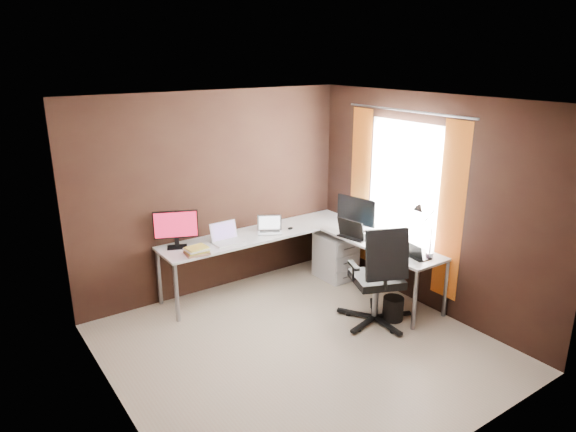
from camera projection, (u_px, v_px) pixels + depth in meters
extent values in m
cube|color=tan|center=(300.00, 347.00, 5.31)|extent=(3.60, 3.60, 0.00)
cube|color=white|center=(302.00, 101.00, 4.55)|extent=(3.60, 3.60, 0.00)
cube|color=black|center=(215.00, 194.00, 6.34)|extent=(3.60, 0.00, 2.50)
cube|color=black|center=(456.00, 306.00, 3.52)|extent=(3.60, 0.00, 2.50)
cube|color=black|center=(113.00, 279.00, 3.95)|extent=(0.00, 3.60, 2.50)
cube|color=black|center=(427.00, 204.00, 5.91)|extent=(0.00, 3.60, 2.50)
cube|color=white|center=(405.00, 181.00, 6.12)|extent=(0.00, 1.00, 1.30)
cube|color=orange|center=(451.00, 212.00, 5.59)|extent=(0.01, 0.35, 2.00)
cube|color=orange|center=(360.00, 186.00, 6.72)|extent=(0.01, 0.35, 2.00)
cylinder|color=slate|center=(407.00, 111.00, 5.84)|extent=(0.02, 1.90, 0.02)
cube|color=silver|center=(261.00, 234.00, 6.52)|extent=(2.65, 0.60, 0.03)
cube|color=silver|center=(382.00, 243.00, 6.20)|extent=(0.60, 1.65, 0.03)
cylinder|color=slate|center=(177.00, 293.00, 5.73)|extent=(0.05, 0.05, 0.70)
cylinder|color=slate|center=(159.00, 277.00, 6.14)|extent=(0.05, 0.05, 0.70)
cylinder|color=slate|center=(415.00, 300.00, 5.56)|extent=(0.05, 0.05, 0.70)
cylinder|color=slate|center=(446.00, 288.00, 5.84)|extent=(0.05, 0.05, 0.70)
cylinder|color=slate|center=(326.00, 235.00, 7.54)|extent=(0.05, 0.05, 0.70)
cube|color=silver|center=(336.00, 256.00, 6.90)|extent=(0.42, 0.50, 0.60)
cube|color=black|center=(177.00, 247.00, 6.01)|extent=(0.26, 0.22, 0.01)
cube|color=black|center=(177.00, 242.00, 6.01)|extent=(0.06, 0.05, 0.10)
cube|color=black|center=(176.00, 224.00, 5.95)|extent=(0.48, 0.22, 0.33)
cube|color=#BD1335|center=(176.00, 225.00, 5.93)|extent=(0.45, 0.19, 0.30)
cube|color=black|center=(356.00, 231.00, 6.56)|extent=(0.18, 0.24, 0.01)
cube|color=black|center=(355.00, 227.00, 6.53)|extent=(0.04, 0.05, 0.10)
cube|color=black|center=(356.00, 211.00, 6.46)|extent=(0.16, 0.55, 0.35)
cube|color=#2857B4|center=(357.00, 210.00, 6.47)|extent=(0.13, 0.51, 0.32)
cube|color=silver|center=(228.00, 242.00, 6.18)|extent=(0.36, 0.25, 0.02)
cube|color=silver|center=(223.00, 231.00, 6.21)|extent=(0.35, 0.07, 0.22)
cube|color=#795CA1|center=(224.00, 231.00, 6.21)|extent=(0.31, 0.06, 0.19)
cube|color=silver|center=(270.00, 232.00, 6.50)|extent=(0.37, 0.34, 0.02)
cube|color=silver|center=(269.00, 223.00, 6.55)|extent=(0.29, 0.21, 0.19)
cube|color=white|center=(269.00, 223.00, 6.55)|extent=(0.26, 0.18, 0.16)
cube|color=black|center=(355.00, 236.00, 6.36)|extent=(0.34, 0.43, 0.02)
cube|color=black|center=(351.00, 229.00, 6.25)|extent=(0.14, 0.39, 0.24)
cube|color=#152634|center=(351.00, 229.00, 6.26)|extent=(0.12, 0.34, 0.20)
cube|color=black|center=(418.00, 257.00, 5.73)|extent=(0.21, 0.27, 0.02)
cube|color=black|center=(414.00, 251.00, 5.67)|extent=(0.08, 0.26, 0.16)
cube|color=#CC578B|center=(414.00, 250.00, 5.67)|extent=(0.06, 0.23, 0.14)
cube|color=#9B6F53|center=(197.00, 253.00, 5.82)|extent=(0.29, 0.24, 0.03)
cube|color=gold|center=(197.00, 251.00, 5.81)|extent=(0.25, 0.20, 0.02)
cube|color=white|center=(197.00, 249.00, 5.81)|extent=(0.26, 0.20, 0.02)
cube|color=gold|center=(197.00, 248.00, 5.80)|extent=(0.25, 0.20, 0.02)
ellipsoid|color=black|center=(191.00, 254.00, 5.78)|extent=(0.09, 0.06, 0.03)
ellipsoid|color=black|center=(290.00, 228.00, 6.63)|extent=(0.08, 0.05, 0.03)
cylinder|color=slate|center=(429.00, 255.00, 5.71)|extent=(0.08, 0.08, 0.06)
cylinder|color=slate|center=(431.00, 238.00, 5.65)|extent=(0.02, 0.02, 0.34)
cylinder|color=slate|center=(427.00, 218.00, 5.57)|extent=(0.02, 0.18, 0.25)
cone|color=slate|center=(420.00, 210.00, 5.57)|extent=(0.11, 0.13, 0.14)
cylinder|color=slate|center=(375.00, 299.00, 5.76)|extent=(0.07, 0.07, 0.42)
cube|color=black|center=(377.00, 279.00, 5.69)|extent=(0.66, 0.66, 0.09)
cube|color=black|center=(387.00, 255.00, 5.34)|extent=(0.48, 0.30, 0.55)
cylinder|color=black|center=(393.00, 309.00, 5.83)|extent=(0.26, 0.26, 0.27)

